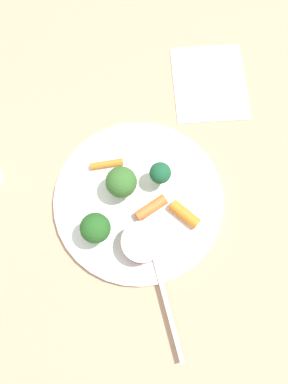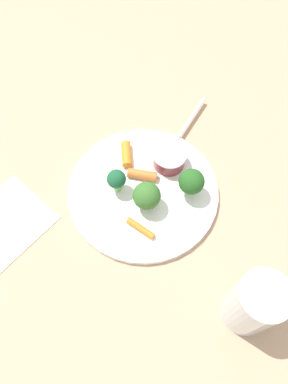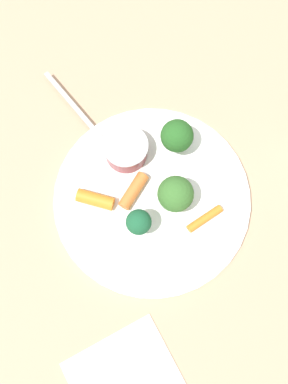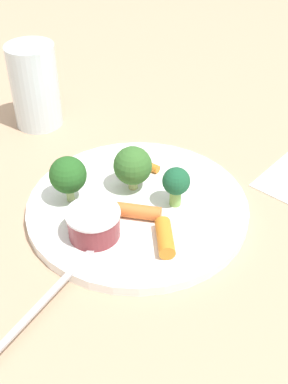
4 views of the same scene
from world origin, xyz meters
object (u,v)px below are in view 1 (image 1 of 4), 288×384
Objects in this scene: fork at (163,292)px; sauce_cup at (142,243)px; broccoli_floret_0 at (160,173)px; napkin at (210,83)px; carrot_stick_1 at (185,215)px; carrot_stick_0 at (151,208)px; plate at (138,200)px; broccoli_floret_2 at (95,228)px; broccoli_floret_1 at (121,182)px; carrot_stick_2 at (107,164)px.

sauce_cup is at bearing -44.73° from fork.
broccoli_floret_0 is 0.21m from napkin.
carrot_stick_1 is 0.31× the size of fork.
carrot_stick_0 is 0.05m from carrot_stick_1.
sauce_cup is at bearing 115.40° from plate.
carrot_stick_0 is at bearing -134.43° from broccoli_floret_2.
carrot_stick_2 is at bearing -36.49° from broccoli_floret_1.
plate reaches higher than napkin.
sauce_cup is 0.08m from carrot_stick_1.
napkin is (0.04, -0.24, -0.02)m from carrot_stick_1.
plate is 0.09m from broccoli_floret_2.
broccoli_floret_2 is at bearing 45.57° from carrot_stick_0.
broccoli_floret_0 is 0.17m from fork.
sauce_cup is at bearing 96.80° from carrot_stick_0.
broccoli_floret_2 is 1.20× the size of carrot_stick_1.
fork is at bearing 96.97° from napkin.
broccoli_floret_1 is 0.06m from carrot_stick_0.
broccoli_floret_1 is at bearing -49.98° from sauce_cup.
plate is at bearing 80.83° from napkin.
broccoli_floret_1 is (0.06, -0.07, 0.02)m from sauce_cup.
carrot_stick_1 is 0.95× the size of carrot_stick_2.
sauce_cup is at bearing 95.87° from broccoli_floret_0.
plate is 0.07m from carrot_stick_2.
napkin is (-0.02, -0.20, -0.04)m from broccoli_floret_0.
carrot_stick_2 is at bearing -25.39° from carrot_stick_0.
broccoli_floret_1 is 0.38× the size of napkin.
broccoli_floret_0 is at bearing -116.52° from plate.
broccoli_floret_2 is at bearing 105.64° from carrot_stick_2.
broccoli_floret_1 is at bearing 143.51° from carrot_stick_2.
carrot_stick_0 reaches higher than carrot_stick_2.
sauce_cup is 0.31m from napkin.
fork is at bearing 94.25° from carrot_stick_1.
carrot_stick_0 is (-0.00, 0.05, -0.02)m from broccoli_floret_0.
broccoli_floret_1 is at bearing -12.49° from plate.
carrot_stick_2 is 0.34× the size of napkin.
sauce_cup is 1.15× the size of carrot_stick_2.
broccoli_floret_2 is 1.14× the size of carrot_stick_2.
fork is at bearing 134.78° from carrot_stick_2.
broccoli_floret_1 is 0.11m from carrot_stick_1.
plate is 4.42× the size of sauce_cup.
broccoli_floret_0 reaches higher than sauce_cup.
broccoli_floret_0 is 1.02× the size of carrot_stick_1.
broccoli_floret_1 is 0.96× the size of broccoli_floret_2.
carrot_stick_1 is (-0.04, -0.06, -0.01)m from sauce_cup.
plate is 5.34× the size of carrot_stick_1.
broccoli_floret_0 is 0.98× the size of carrot_stick_0.
broccoli_floret_0 is (-0.02, -0.04, 0.04)m from plate.
broccoli_floret_2 is at bearing -20.83° from fork.
carrot_stick_0 is 0.34× the size of napkin.
plate is 0.14m from fork.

